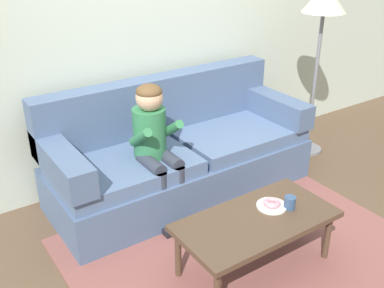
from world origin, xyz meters
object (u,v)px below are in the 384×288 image
(couch, at_px, (178,155))
(mug, at_px, (290,203))
(coffee_table, at_px, (256,223))
(person_child, at_px, (155,140))
(donut, at_px, (272,203))
(floor_lamp, at_px, (324,11))

(couch, relative_size, mug, 25.32)
(couch, bearing_deg, coffee_table, -96.21)
(coffee_table, distance_m, person_child, 1.03)
(coffee_table, xyz_separation_m, mug, (0.26, -0.03, 0.09))
(person_child, relative_size, donut, 9.18)
(mug, bearing_deg, person_child, 115.82)
(person_child, bearing_deg, floor_lamp, 3.51)
(couch, bearing_deg, floor_lamp, -3.49)
(floor_lamp, bearing_deg, donut, -145.69)
(donut, bearing_deg, coffee_table, -165.24)
(couch, relative_size, coffee_table, 2.09)
(person_child, xyz_separation_m, donut, (0.39, -0.92, -0.23))
(person_child, bearing_deg, coffee_table, -77.27)
(coffee_table, xyz_separation_m, donut, (0.18, 0.05, 0.07))
(couch, height_order, person_child, person_child)
(person_child, relative_size, floor_lamp, 0.65)
(coffee_table, relative_size, person_child, 0.99)
(donut, distance_m, mug, 0.12)
(couch, relative_size, person_child, 2.07)
(person_child, bearing_deg, mug, -64.18)
(floor_lamp, bearing_deg, mug, -141.97)
(coffee_table, xyz_separation_m, floor_lamp, (1.69, 1.08, 1.08))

